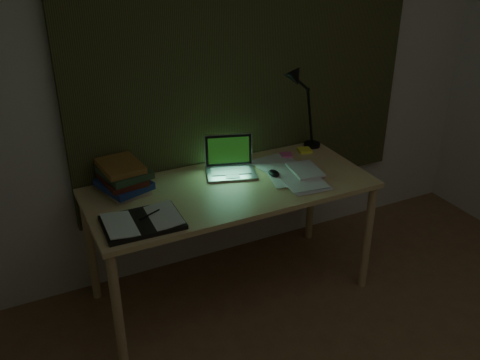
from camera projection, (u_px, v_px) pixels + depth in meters
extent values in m
cube|color=silver|center=(245.00, 69.00, 3.21)|extent=(3.50, 0.00, 2.50)
cube|color=#32351A|center=(249.00, 37.00, 3.09)|extent=(2.20, 0.06, 2.00)
ellipsoid|color=black|center=(274.00, 173.00, 3.08)|extent=(0.06, 0.09, 0.03)
cube|color=#FFF835|center=(305.00, 150.00, 3.40)|extent=(0.09, 0.09, 0.02)
cube|color=pink|center=(286.00, 155.00, 3.34)|extent=(0.09, 0.09, 0.01)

